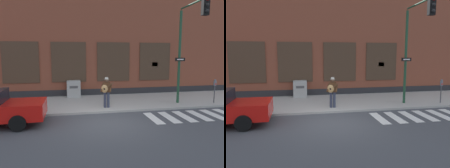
# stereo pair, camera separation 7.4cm
# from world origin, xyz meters

# --- Properties ---
(ground_plane) EXTENTS (160.00, 160.00, 0.00)m
(ground_plane) POSITION_xyz_m (0.00, 0.00, 0.00)
(ground_plane) COLOR #424449
(sidewalk) EXTENTS (28.00, 4.57, 0.11)m
(sidewalk) POSITION_xyz_m (0.00, 3.81, 0.06)
(sidewalk) COLOR #ADAAA3
(sidewalk) RESTS_ON ground
(building_backdrop) EXTENTS (28.00, 4.06, 8.23)m
(building_backdrop) POSITION_xyz_m (-0.00, 8.09, 4.11)
(building_backdrop) COLOR brown
(building_backdrop) RESTS_ON ground
(crosswalk) EXTENTS (5.20, 1.90, 0.01)m
(crosswalk) POSITION_xyz_m (4.71, 0.22, 0.01)
(crosswalk) COLOR silver
(crosswalk) RESTS_ON ground
(busker) EXTENTS (0.72, 0.67, 1.67)m
(busker) POSITION_xyz_m (0.39, 2.28, 1.07)
(busker) COLOR #33384C
(busker) RESTS_ON sidewalk
(traffic_light) EXTENTS (0.62, 2.90, 5.56)m
(traffic_light) POSITION_xyz_m (4.74, 1.58, 3.92)
(traffic_light) COLOR #1E472D
(traffic_light) RESTS_ON sidewalk
(parking_meter) EXTENTS (0.13, 0.11, 1.44)m
(parking_meter) POSITION_xyz_m (6.92, 2.14, 1.06)
(parking_meter) COLOR #47474C
(parking_meter) RESTS_ON sidewalk
(utility_box) EXTENTS (0.91, 0.72, 1.11)m
(utility_box) POSITION_xyz_m (-1.29, 5.64, 0.67)
(utility_box) COLOR #ADADA8
(utility_box) RESTS_ON sidewalk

